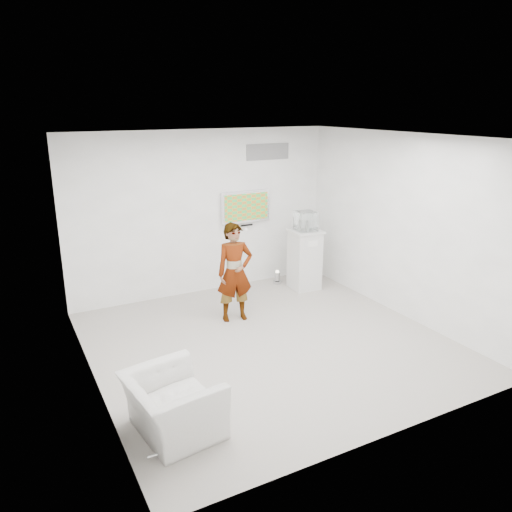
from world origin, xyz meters
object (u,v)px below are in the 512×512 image
object	(u,v)px
tv	(245,207)
pedestal	(305,259)
armchair	(172,405)
person	(235,272)
floor_uplight	(277,277)

from	to	relation	value
tv	pedestal	size ratio (longest dim) A/B	0.87
tv	armchair	xyz separation A→B (m)	(-2.80, -3.80, -1.22)
tv	pedestal	distance (m)	1.51
person	floor_uplight	size ratio (longest dim) A/B	6.21
person	floor_uplight	distance (m)	1.98
person	pedestal	xyz separation A→B (m)	(1.81, 0.70, -0.24)
pedestal	floor_uplight	size ratio (longest dim) A/B	4.37
pedestal	floor_uplight	xyz separation A→B (m)	(-0.34, 0.44, -0.44)
person	armchair	world-z (taller)	person
person	floor_uplight	xyz separation A→B (m)	(1.47, 1.14, -0.68)
tv	pedestal	xyz separation A→B (m)	(0.89, -0.73, -0.98)
armchair	pedestal	bearing A→B (deg)	-57.61
floor_uplight	tv	bearing A→B (deg)	152.51
tv	person	bearing A→B (deg)	-122.73
tv	armchair	distance (m)	4.87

